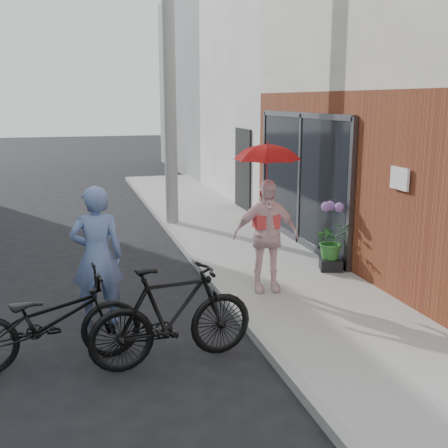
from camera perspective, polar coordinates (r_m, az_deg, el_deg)
name	(u,v)px	position (r m, az deg, el deg)	size (l,w,h in m)	color
ground	(175,336)	(7.10, -5.03, -11.29)	(80.00, 80.00, 0.00)	black
sidewalk	(276,271)	(9.44, 5.28, -4.80)	(2.20, 24.00, 0.12)	#979791
curb	(209,277)	(9.10, -1.58, -5.41)	(0.12, 24.00, 0.12)	#9E9E99
plaster_building	(355,77)	(17.54, 13.16, 14.30)	(8.00, 6.00, 7.00)	white
east_building_far	(272,84)	(23.92, 4.86, 14.02)	(8.00, 8.00, 7.00)	gray
utility_pole	(169,69)	(12.62, -5.59, 15.37)	(0.28, 0.28, 7.00)	#9E9E99
officer	(97,256)	(7.33, -12.77, -3.22)	(0.67, 0.44, 1.82)	#657CB4
bike_left	(50,321)	(6.46, -17.28, -9.35)	(0.69, 1.97, 1.04)	black
bike_right	(172,315)	(6.24, -5.26, -9.17)	(0.53, 1.87, 1.12)	black
kimono_woman	(266,236)	(8.13, 4.27, -1.20)	(0.96, 0.40, 1.64)	#F4CDD1
parasol	(267,152)	(7.93, 4.41, 7.35)	(0.90, 0.90, 0.79)	red
planter	(331,264)	(9.42, 10.79, -4.04)	(0.35, 0.35, 0.19)	black
potted_plant	(332,241)	(9.31, 10.89, -1.66)	(0.56, 0.48, 0.62)	#2F712D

